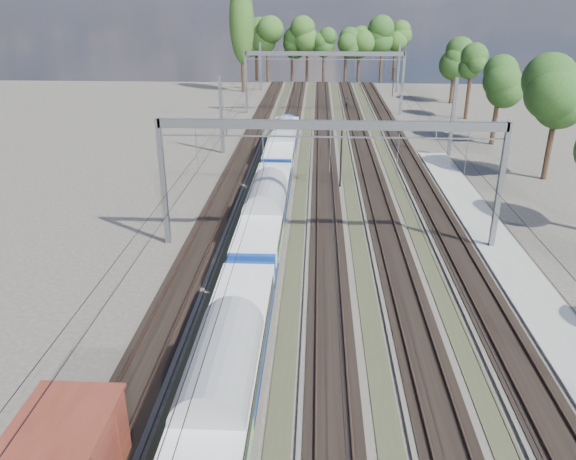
{
  "coord_description": "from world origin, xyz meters",
  "views": [
    {
      "loc": [
        -0.94,
        -6.64,
        16.61
      ],
      "look_at": [
        -2.62,
        26.12,
        2.8
      ],
      "focal_mm": 35.0,
      "sensor_mm": 36.0,
      "label": 1
    }
  ],
  "objects_px": {
    "signal_near": "(341,146)",
    "signal_far": "(394,78)",
    "worker": "(347,102)",
    "emu_train": "(266,207)"
  },
  "relations": [
    {
      "from": "signal_far",
      "to": "emu_train",
      "type": "bearing_deg",
      "value": -101.08
    },
    {
      "from": "emu_train",
      "to": "worker",
      "type": "distance_m",
      "value": 52.8
    },
    {
      "from": "worker",
      "to": "signal_near",
      "type": "relative_size",
      "value": 0.26
    },
    {
      "from": "worker",
      "to": "signal_far",
      "type": "distance_m",
      "value": 13.88
    },
    {
      "from": "worker",
      "to": "signal_near",
      "type": "distance_m",
      "value": 40.44
    },
    {
      "from": "signal_near",
      "to": "signal_far",
      "type": "height_order",
      "value": "signal_near"
    },
    {
      "from": "emu_train",
      "to": "signal_far",
      "type": "bearing_deg",
      "value": 75.09
    },
    {
      "from": "emu_train",
      "to": "signal_near",
      "type": "xyz_separation_m",
      "value": [
        5.84,
        11.87,
        1.52
      ]
    },
    {
      "from": "signal_near",
      "to": "signal_far",
      "type": "relative_size",
      "value": 1.24
    },
    {
      "from": "signal_near",
      "to": "signal_far",
      "type": "bearing_deg",
      "value": 57.96
    }
  ]
}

